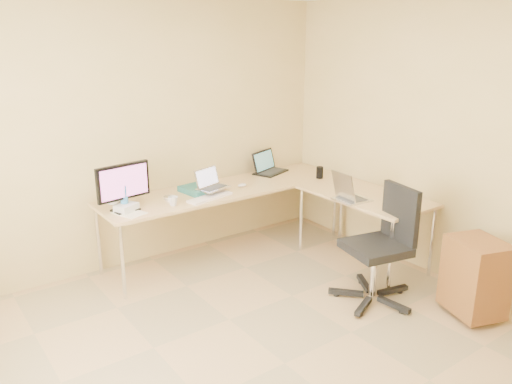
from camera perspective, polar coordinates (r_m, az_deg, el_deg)
floor at (r=3.81m, az=3.24°, el=-18.64°), size 4.50×4.50×0.00m
wall_back at (r=5.11m, az=-12.75°, el=6.29°), size 4.50×0.00×4.50m
wall_right at (r=4.81m, az=23.35°, el=4.64°), size 0.00×4.50×4.50m
desk_main at (r=5.35m, az=-3.23°, el=-3.24°), size 2.65×0.70×0.73m
desk_return at (r=5.23m, az=11.90°, el=-4.07°), size 0.70×1.30×0.73m
monitor at (r=4.62m, az=-14.62°, el=0.49°), size 0.52×0.23×0.43m
book_stack at (r=5.08m, az=-6.66°, el=0.25°), size 0.28×0.36×0.06m
laptop_center at (r=4.98m, az=-4.87°, el=1.48°), size 0.37×0.32×0.20m
laptop_black at (r=5.76m, az=1.66°, el=3.37°), size 0.47×0.41×0.25m
keyboard at (r=4.89m, az=-5.18°, el=-0.60°), size 0.50×0.23×0.02m
mouse at (r=5.24m, az=-1.57°, el=0.77°), size 0.12×0.09×0.04m
mug at (r=4.72m, az=-9.28°, el=-1.01°), size 0.09×0.09×0.09m
cd_stack at (r=4.93m, az=-9.70°, el=-0.62°), size 0.13×0.13×0.03m
water_bottle at (r=4.65m, az=-14.57°, el=-0.62°), size 0.09×0.09×0.24m
papers at (r=4.61m, az=-14.05°, el=-2.28°), size 0.28×0.33×0.01m
white_box at (r=4.65m, az=-14.35°, el=-1.72°), size 0.23×0.20×0.07m
desk_fan at (r=4.88m, az=-15.79°, el=0.58°), size 0.29×0.29×0.32m
black_cup at (r=5.60m, az=7.15°, el=2.18°), size 0.09×0.09×0.13m
laptop_return at (r=4.87m, az=10.77°, el=0.41°), size 0.37×0.31×0.23m
office_chair at (r=4.48m, az=13.25°, el=-6.02°), size 0.73×0.73×1.03m
cabinet at (r=4.53m, az=23.39°, el=-8.69°), size 0.49×0.54×0.62m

